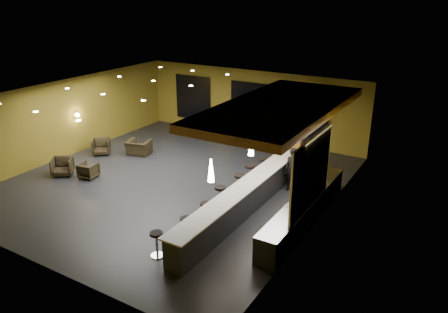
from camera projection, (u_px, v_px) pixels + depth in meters
The scene contains 36 objects.
floor at pixel (175, 183), 17.54m from camera, with size 12.00×13.00×0.10m, color black.
ceiling at pixel (171, 95), 16.26m from camera, with size 12.00×13.00×0.10m, color black.
wall_back at pixel (251, 104), 22.15m from camera, with size 12.00×0.10×3.50m, color olive.
wall_front at pixel (25, 208), 11.65m from camera, with size 12.00×0.10×3.50m, color olive.
wall_left at pixel (66, 118), 19.79m from camera, with size 0.10×13.00×3.50m, color olive.
wall_right at pixel (324, 171), 14.01m from camera, with size 0.10×13.00×3.50m, color olive.
wood_soffit at pixel (281, 108), 15.21m from camera, with size 3.60×8.00×0.28m, color #9D662E.
window_left at pixel (193, 98), 23.76m from camera, with size 2.20×0.06×2.40m, color black.
window_center at pixel (250, 106), 22.08m from camera, with size 2.20×0.06×2.40m, color black.
window_right at pixel (306, 114), 20.65m from camera, with size 2.20×0.06×2.40m, color black.
tile_backsplash at pixel (311, 174), 13.16m from camera, with size 0.06×3.20×2.40m, color white.
bar_counter at pixel (243, 201), 14.80m from camera, with size 0.60×8.00×1.00m, color black.
bar_top at pixel (243, 187), 14.61m from camera, with size 0.78×8.10×0.05m, color beige.
prep_counter at pixel (304, 211), 14.27m from camera, with size 0.70×6.00×0.86m, color black.
prep_top at pixel (305, 199), 14.11m from camera, with size 0.72×6.00×0.03m, color silver.
wall_shelf_lower at pixel (303, 188), 13.21m from camera, with size 0.30×1.50×0.03m, color silver.
wall_shelf_upper at pixel (304, 174), 13.05m from camera, with size 0.30×1.50×0.03m, color silver.
column at pixel (297, 131), 18.04m from camera, with size 0.60×0.60×3.50m, color #A57125.
wall_sconce at pixel (77, 115), 20.09m from camera, with size 0.22×0.22×0.22m, color #FFE5B2.
pendant_0 at pixel (211, 170), 12.53m from camera, with size 0.20×0.20×0.70m, color white.
pendant_1 at pixel (251, 145), 14.54m from camera, with size 0.20×0.20×0.70m, color white.
pendant_2 at pixel (282, 127), 16.54m from camera, with size 0.20×0.20×0.70m, color white.
staff_a at pixel (293, 170), 16.43m from camera, with size 0.62×0.41×1.70m, color black.
staff_b at pixel (305, 160), 17.15m from camera, with size 0.91×0.71×1.88m, color black.
staff_c at pixel (319, 173), 16.37m from camera, with size 0.75×0.49×1.53m, color black.
armchair_a at pixel (62, 166), 18.02m from camera, with size 0.79×0.82×0.74m, color black.
armchair_b at pixel (88, 170), 17.77m from camera, with size 0.67×0.69×0.63m, color black.
armchair_c at pixel (101, 147), 20.31m from camera, with size 0.78×0.80×0.73m, color black.
armchair_d at pixel (139, 147), 20.30m from camera, with size 1.04×0.91×0.68m, color black.
bar_stool_0 at pixel (157, 241), 12.45m from camera, with size 0.39×0.39×0.77m.
bar_stool_1 at pixel (186, 226), 13.25m from camera, with size 0.39×0.39×0.77m.
bar_stool_2 at pixel (206, 210), 14.20m from camera, with size 0.38×0.38×0.75m.
bar_stool_3 at pixel (220, 195), 15.19m from camera, with size 0.42×0.42×0.83m.
bar_stool_4 at pixel (240, 182), 16.15m from camera, with size 0.42×0.42×0.84m.
bar_stool_5 at pixel (250, 172), 17.09m from camera, with size 0.41×0.41×0.81m.
bar_stool_6 at pixel (263, 165), 17.89m from camera, with size 0.39×0.39×0.77m.
Camera 1 is at (9.89, -12.74, 7.21)m, focal length 35.00 mm.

